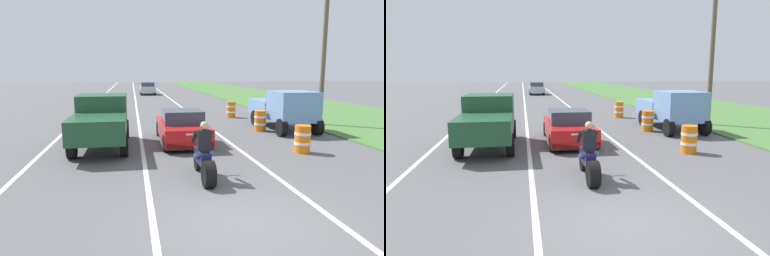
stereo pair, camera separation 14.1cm
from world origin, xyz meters
The scene contains 14 objects.
ground_plane centered at (0.00, 0.00, 0.00)m, with size 160.00×160.00×0.00m, color #565659.
lane_stripe_left_solid centered at (-5.40, 20.00, 0.00)m, with size 0.14×120.00×0.01m, color white.
lane_stripe_right_solid centered at (1.80, 20.00, 0.00)m, with size 0.14×120.00×0.01m, color white.
lane_stripe_centre_dashed centered at (-1.80, 20.00, 0.00)m, with size 0.14×120.00×0.01m, color white.
grass_verge_right centered at (11.92, 20.00, 0.03)m, with size 10.00×120.00×0.06m, color #477538.
motorcycle_with_rider centered at (-0.26, 2.80, 0.59)m, with size 0.70×2.21×1.62m.
sports_car_red centered at (-0.14, 7.82, 0.63)m, with size 1.84×4.30×1.37m.
pickup_truck_left_lane_dark_green centered at (-3.32, 7.46, 1.11)m, with size 2.02×4.80×1.98m.
pickup_truck_right_shoulder_light_blue centered at (5.35, 10.07, 1.11)m, with size 2.02×4.80×1.98m.
utility_pole_roadside centered at (7.89, 10.99, 4.39)m, with size 0.24×0.24×8.78m, color brown.
construction_barrel_nearest centered at (3.91, 5.30, 0.50)m, with size 0.58×0.58×1.00m.
construction_barrel_mid centered at (4.05, 9.87, 0.50)m, with size 0.58×0.58×1.00m.
construction_barrel_far centered at (4.01, 14.83, 0.50)m, with size 0.58×0.58×1.00m.
distant_car_far_ahead centered at (-0.22, 36.59, 0.77)m, with size 1.80×4.00×1.50m.
Camera 2 is at (-2.00, -6.08, 2.97)m, focal length 32.24 mm.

